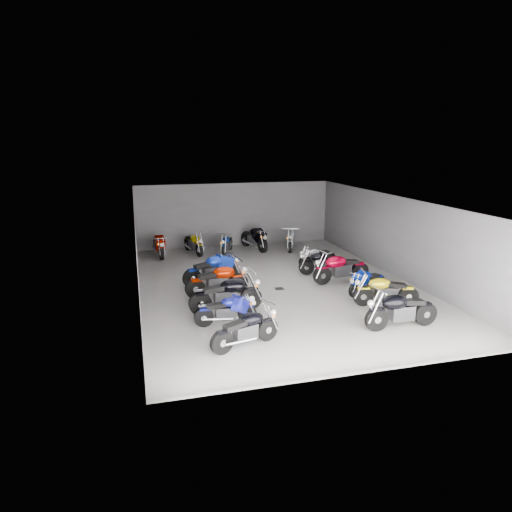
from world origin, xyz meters
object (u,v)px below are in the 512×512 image
at_px(motorcycle_right_c, 367,282).
at_px(motorcycle_back_a, 158,245).
at_px(drain_grate, 279,289).
at_px(motorcycle_left_b, 227,310).
at_px(motorcycle_back_e, 291,239).
at_px(motorcycle_left_a, 246,329).
at_px(motorcycle_back_b, 194,243).
at_px(motorcycle_left_c, 227,295).
at_px(motorcycle_left_e, 213,270).
at_px(motorcycle_back_c, 227,244).
at_px(motorcycle_right_f, 317,256).
at_px(motorcycle_right_a, 401,310).
at_px(motorcycle_right_d, 341,268).
at_px(motorcycle_right_e, 323,263).
at_px(motorcycle_left_d, 218,281).
at_px(motorcycle_back_d, 254,238).
at_px(motorcycle_right_b, 385,291).

bearing_deg(motorcycle_right_c, motorcycle_back_a, 19.62).
xyz_separation_m(drain_grate, motorcycle_left_b, (-2.54, -2.80, 0.45)).
distance_m(motorcycle_left_b, motorcycle_right_c, 5.56).
bearing_deg(motorcycle_right_c, motorcycle_back_e, -20.25).
height_order(drain_grate, motorcycle_left_a, motorcycle_left_a).
bearing_deg(motorcycle_back_e, drain_grate, 89.78).
xyz_separation_m(motorcycle_back_b, motorcycle_back_e, (4.82, -0.38, 0.01)).
height_order(motorcycle_left_c, motorcycle_left_e, motorcycle_left_c).
height_order(motorcycle_back_a, motorcycle_back_c, motorcycle_back_a).
distance_m(motorcycle_left_a, motorcycle_right_f, 8.44).
distance_m(motorcycle_left_b, motorcycle_back_c, 8.82).
bearing_deg(motorcycle_right_a, drain_grate, 27.54).
relative_size(motorcycle_left_a, motorcycle_right_d, 0.85).
bearing_deg(motorcycle_right_c, motorcycle_right_e, -11.79).
relative_size(motorcycle_right_e, motorcycle_back_e, 1.00).
relative_size(motorcycle_left_e, motorcycle_right_e, 1.12).
distance_m(motorcycle_left_e, motorcycle_back_a, 5.16).
bearing_deg(drain_grate, motorcycle_right_f, 45.18).
height_order(motorcycle_back_b, motorcycle_back_c, motorcycle_back_b).
height_order(drain_grate, motorcycle_left_b, motorcycle_left_b).
relative_size(motorcycle_left_d, motorcycle_right_c, 1.29).
relative_size(motorcycle_left_e, motorcycle_back_c, 1.24).
relative_size(motorcycle_left_c, motorcycle_right_f, 1.30).
height_order(motorcycle_right_a, motorcycle_back_d, motorcycle_back_d).
distance_m(motorcycle_left_c, motorcycle_left_d, 1.61).
height_order(motorcycle_left_e, motorcycle_right_d, motorcycle_right_d).
bearing_deg(drain_grate, motorcycle_left_c, -143.01).
relative_size(motorcycle_left_a, motorcycle_left_c, 0.84).
bearing_deg(motorcycle_back_a, motorcycle_right_e, 136.93).
bearing_deg(motorcycle_right_a, motorcycle_right_f, -2.18).
bearing_deg(motorcycle_back_d, motorcycle_right_a, 82.78).
bearing_deg(motorcycle_right_c, motorcycle_back_d, -7.28).
relative_size(motorcycle_right_f, motorcycle_back_d, 0.79).
height_order(motorcycle_right_e, motorcycle_back_c, motorcycle_right_e).
bearing_deg(motorcycle_left_c, motorcycle_right_f, 128.77).
distance_m(motorcycle_right_b, motorcycle_back_e, 8.37).
distance_m(motorcycle_left_b, motorcycle_back_a, 8.99).
distance_m(motorcycle_left_e, motorcycle_right_e, 4.55).
bearing_deg(motorcycle_right_a, motorcycle_right_e, -0.37).
bearing_deg(motorcycle_back_c, motorcycle_right_f, 158.21).
height_order(motorcycle_right_b, motorcycle_right_e, motorcycle_right_b).
xyz_separation_m(motorcycle_right_f, motorcycle_back_a, (-6.51, 3.54, 0.10)).
distance_m(motorcycle_right_a, motorcycle_back_a, 12.16).
distance_m(motorcycle_left_d, motorcycle_back_d, 7.05).
xyz_separation_m(motorcycle_left_d, motorcycle_right_b, (5.12, -2.43, -0.03)).
bearing_deg(motorcycle_back_c, motorcycle_right_b, 136.50).
distance_m(motorcycle_left_c, motorcycle_left_e, 2.96).
xyz_separation_m(motorcycle_right_a, motorcycle_back_e, (0.20, 10.13, -0.03)).
height_order(motorcycle_left_c, motorcycle_back_a, motorcycle_left_c).
xyz_separation_m(motorcycle_left_b, motorcycle_left_c, (0.23, 1.05, 0.12)).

